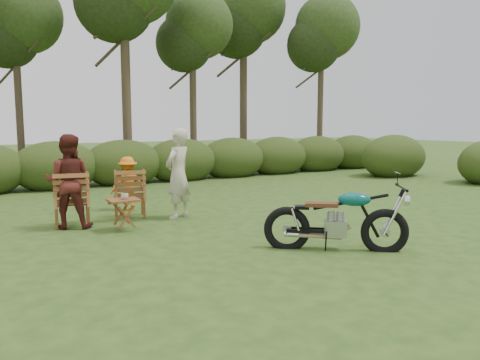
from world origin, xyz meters
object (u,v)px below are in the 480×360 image
adult_a (179,218)px  lawn_chair_right (130,217)px  adult_b (70,228)px  motorcycle (335,249)px  lawn_chair_left (73,225)px  child (129,210)px  side_table (124,215)px  cup (125,196)px

adult_a → lawn_chair_right: bearing=-67.4°
adult_b → motorcycle: bearing=155.1°
motorcycle → lawn_chair_left: 4.87m
lawn_chair_right → adult_a: (0.81, -0.60, 0.00)m
adult_b → child: adult_b is taller
side_table → child: 2.06m
child → lawn_chair_left: bearing=32.4°
adult_b → cup: bearing=161.9°
lawn_chair_left → adult_a: bearing=178.7°
side_table → adult_b: (-0.77, 0.74, -0.28)m
lawn_chair_right → child: size_ratio=0.84×
cup → adult_a: 1.48m
motorcycle → side_table: motorcycle is taller
motorcycle → adult_a: size_ratio=1.13×
motorcycle → cup: 3.76m
lawn_chair_right → adult_a: 1.01m
adult_a → adult_b: size_ratio=1.06×
lawn_chair_right → cup: size_ratio=7.68×
motorcycle → lawn_chair_right: size_ratio=2.05×
lawn_chair_right → cup: bearing=82.7°
side_table → adult_a: bearing=20.3°
motorcycle → adult_a: bearing=146.0°
cup → child: cup is taller
lawn_chair_right → side_table: 1.21m
lawn_chair_left → child: 1.73m
lawn_chair_right → lawn_chair_left: (-1.16, -0.17, 0.00)m
motorcycle → lawn_chair_right: (-1.83, 4.00, 0.00)m
child → adult_a: bearing=108.4°
side_table → adult_b: bearing=136.3°
lawn_chair_right → lawn_chair_left: 1.17m
adult_a → adult_b: bearing=-37.8°
motorcycle → adult_a: 3.55m
lawn_chair_left → adult_b: size_ratio=0.59×
lawn_chair_right → adult_b: adult_b is taller
lawn_chair_right → cup: cup is taller
motorcycle → child: (-1.58, 4.83, 0.00)m
lawn_chair_right → lawn_chair_left: size_ratio=0.98×
cup → adult_a: bearing=20.9°
motorcycle → child: 5.08m
side_table → lawn_chair_left: bearing=127.0°
side_table → adult_a: size_ratio=0.31×
cup → child: 2.13m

